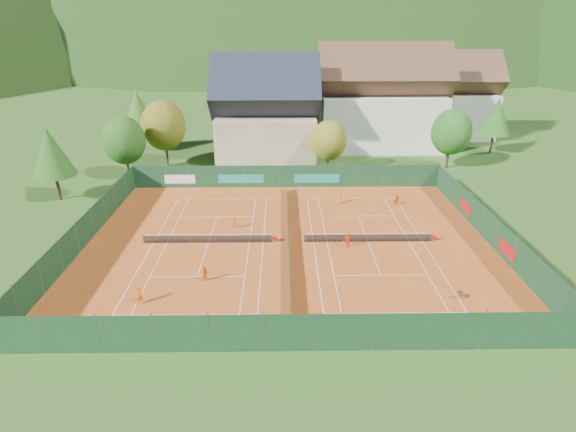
# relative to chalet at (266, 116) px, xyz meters

# --- Properties ---
(ground) EXTENTS (600.00, 600.00, 0.00)m
(ground) POSITION_rel_chalet_xyz_m (3.00, -30.00, -6.64)
(ground) COLOR #295019
(ground) RESTS_ON ground
(clay_pad) EXTENTS (40.00, 32.00, 0.01)m
(clay_pad) POSITION_rel_chalet_xyz_m (3.00, -30.00, -6.62)
(clay_pad) COLOR #B24C1A
(clay_pad) RESTS_ON ground
(court_markings_left) EXTENTS (11.03, 23.83, 0.00)m
(court_markings_left) POSITION_rel_chalet_xyz_m (-5.00, -30.00, -6.61)
(court_markings_left) COLOR white
(court_markings_left) RESTS_ON ground
(court_markings_right) EXTENTS (11.03, 23.83, 0.00)m
(court_markings_right) POSITION_rel_chalet_xyz_m (11.00, -30.00, -6.61)
(court_markings_right) COLOR white
(court_markings_right) RESTS_ON ground
(tennis_net_left) EXTENTS (13.30, 0.10, 1.02)m
(tennis_net_left) POSITION_rel_chalet_xyz_m (-4.85, -30.00, -6.12)
(tennis_net_left) COLOR #59595B
(tennis_net_left) RESTS_ON ground
(tennis_net_right) EXTENTS (13.30, 0.10, 1.02)m
(tennis_net_right) POSITION_rel_chalet_xyz_m (11.15, -30.00, -6.12)
(tennis_net_right) COLOR #59595B
(tennis_net_right) RESTS_ON ground
(court_divider) EXTENTS (0.03, 28.80, 1.00)m
(court_divider) POSITION_rel_chalet_xyz_m (3.00, -30.00, -6.12)
(court_divider) COLOR #143821
(court_divider) RESTS_ON ground
(fence_north) EXTENTS (40.00, 0.10, 3.00)m
(fence_north) POSITION_rel_chalet_xyz_m (2.54, -14.01, -5.16)
(fence_north) COLOR #143820
(fence_north) RESTS_ON ground
(fence_south) EXTENTS (40.00, 0.04, 3.00)m
(fence_south) POSITION_rel_chalet_xyz_m (3.00, -46.00, -5.12)
(fence_south) COLOR #13361B
(fence_south) RESTS_ON ground
(fence_west) EXTENTS (0.04, 32.00, 3.00)m
(fence_west) POSITION_rel_chalet_xyz_m (-17.00, -30.00, -5.12)
(fence_west) COLOR #15391D
(fence_west) RESTS_ON ground
(fence_east) EXTENTS (0.09, 32.00, 3.00)m
(fence_east) POSITION_rel_chalet_xyz_m (23.00, -29.95, -5.14)
(fence_east) COLOR #14381F
(fence_east) RESTS_ON ground
(chalet) EXTENTS (16.20, 12.00, 16.00)m
(chalet) POSITION_rel_chalet_xyz_m (0.00, 0.00, 0.00)
(chalet) COLOR beige
(chalet) RESTS_ON ground
(hotel_block_a) EXTENTS (21.60, 11.00, 17.25)m
(hotel_block_a) POSITION_rel_chalet_xyz_m (19.00, 6.00, 0.76)
(hotel_block_a) COLOR silver
(hotel_block_a) RESTS_ON ground
(hotel_block_b) EXTENTS (17.28, 10.00, 15.50)m
(hotel_block_b) POSITION_rel_chalet_xyz_m (33.00, 14.00, -0.01)
(hotel_block_b) COLOR silver
(hotel_block_b) RESTS_ON ground
(tree_west_front) EXTENTS (5.72, 5.72, 8.69)m
(tree_west_front) POSITION_rel_chalet_xyz_m (-19.00, -10.00, -1.23)
(tree_west_front) COLOR #4E361C
(tree_west_front) RESTS_ON ground
(tree_west_mid) EXTENTS (6.44, 6.44, 9.78)m
(tree_west_mid) POSITION_rel_chalet_xyz_m (-15.00, -4.00, -0.56)
(tree_west_mid) COLOR #482D19
(tree_west_mid) RESTS_ON ground
(tree_west_back) EXTENTS (5.60, 5.60, 10.00)m
(tree_west_back) POSITION_rel_chalet_xyz_m (-21.00, 4.00, 0.11)
(tree_west_back) COLOR #443018
(tree_west_back) RESTS_ON ground
(tree_center) EXTENTS (5.01, 5.01, 7.60)m
(tree_center) POSITION_rel_chalet_xyz_m (9.00, -8.00, -1.91)
(tree_center) COLOR #4A2D1A
(tree_center) RESTS_ON ground
(tree_east_front) EXTENTS (5.72, 5.72, 8.69)m
(tree_east_front) POSITION_rel_chalet_xyz_m (27.00, -6.00, -1.23)
(tree_east_front) COLOR #432918
(tree_east_front) RESTS_ON ground
(tree_east_mid) EXTENTS (5.04, 5.04, 9.00)m
(tree_east_mid) POSITION_rel_chalet_xyz_m (37.00, 2.00, -0.56)
(tree_east_mid) COLOR #402717
(tree_east_mid) RESTS_ON ground
(tree_west_side) EXTENTS (5.04, 5.04, 9.00)m
(tree_west_side) POSITION_rel_chalet_xyz_m (-25.00, -18.00, -0.56)
(tree_west_side) COLOR #442D18
(tree_west_side) RESTS_ON ground
(tree_east_back) EXTENTS (7.15, 7.15, 10.86)m
(tree_east_back) POSITION_rel_chalet_xyz_m (29.00, 10.00, 0.12)
(tree_east_back) COLOR #472E19
(tree_east_back) RESTS_ON ground
(mountain_backdrop) EXTENTS (820.00, 530.00, 242.00)m
(mountain_backdrop) POSITION_rel_chalet_xyz_m (31.54, 203.48, -46.26)
(mountain_backdrop) COLOR black
(mountain_backdrop) RESTS_ON ground
(ball_hopper) EXTENTS (0.34, 0.34, 0.80)m
(ball_hopper) POSITION_rel_chalet_xyz_m (16.52, -40.11, -6.07)
(ball_hopper) COLOR slate
(ball_hopper) RESTS_ON ground
(loose_ball_0) EXTENTS (0.07, 0.07, 0.07)m
(loose_ball_0) POSITION_rel_chalet_xyz_m (-4.38, -36.41, -6.59)
(loose_ball_0) COLOR #CCD833
(loose_ball_0) RESTS_ON ground
(loose_ball_1) EXTENTS (0.07, 0.07, 0.07)m
(loose_ball_1) POSITION_rel_chalet_xyz_m (5.12, -40.52, -6.59)
(loose_ball_1) COLOR #CCD833
(loose_ball_1) RESTS_ON ground
(loose_ball_2) EXTENTS (0.07, 0.07, 0.07)m
(loose_ball_2) POSITION_rel_chalet_xyz_m (3.61, -28.39, -6.59)
(loose_ball_2) COLOR #CCD833
(loose_ball_2) RESTS_ON ground
(loose_ball_3) EXTENTS (0.07, 0.07, 0.07)m
(loose_ball_3) POSITION_rel_chalet_xyz_m (-3.38, -23.07, -6.59)
(loose_ball_3) COLOR #CCD833
(loose_ball_3) RESTS_ON ground
(player_left_near) EXTENTS (0.64, 0.50, 1.56)m
(player_left_near) POSITION_rel_chalet_xyz_m (-8.77, -40.40, -5.84)
(player_left_near) COLOR orange
(player_left_near) RESTS_ON ground
(player_left_mid) EXTENTS (0.81, 0.72, 1.40)m
(player_left_mid) POSITION_rel_chalet_xyz_m (-4.17, -37.20, -5.92)
(player_left_mid) COLOR orange
(player_left_mid) RESTS_ON ground
(player_left_far) EXTENTS (0.90, 0.67, 1.25)m
(player_left_far) POSITION_rel_chalet_xyz_m (-2.66, -26.64, -6.00)
(player_left_far) COLOR #D44812
(player_left_far) RESTS_ON ground
(player_right_near) EXTENTS (0.97, 0.63, 1.54)m
(player_right_near) POSITION_rel_chalet_xyz_m (8.75, -31.17, -5.86)
(player_right_near) COLOR #F65315
(player_right_near) RESTS_ON ground
(player_right_far_a) EXTENTS (0.76, 0.58, 1.39)m
(player_right_far_a) POSITION_rel_chalet_xyz_m (9.25, -19.96, -5.93)
(player_right_far_a) COLOR orange
(player_right_far_a) RESTS_ON ground
(player_right_far_b) EXTENTS (1.22, 0.95, 1.29)m
(player_right_far_b) POSITION_rel_chalet_xyz_m (16.09, -20.41, -5.98)
(player_right_far_b) COLOR #EA5014
(player_right_far_b) RESTS_ON ground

